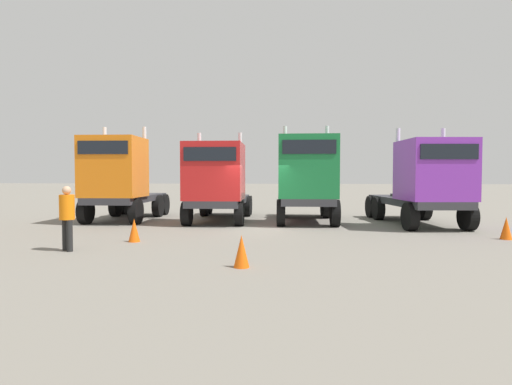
{
  "coord_description": "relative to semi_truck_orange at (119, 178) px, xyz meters",
  "views": [
    {
      "loc": [
        1.78,
        -15.92,
        2.05
      ],
      "look_at": [
        -0.39,
        3.1,
        1.3
      ],
      "focal_mm": 28.7,
      "sensor_mm": 36.0,
      "label": 1
    }
  ],
  "objects": [
    {
      "name": "semi_truck_purple",
      "position": [
        13.26,
        -0.44,
        -0.15
      ],
      "size": [
        3.29,
        6.52,
        4.07
      ],
      "rotation": [
        0.0,
        0.0,
        -1.45
      ],
      "color": "#333338",
      "rests_on": "ground"
    },
    {
      "name": "semi_truck_green",
      "position": [
        8.44,
        0.24,
        0.01
      ],
      "size": [
        2.78,
        5.98,
        4.34
      ],
      "rotation": [
        0.0,
        0.0,
        -1.53
      ],
      "color": "#333338",
      "rests_on": "ground"
    },
    {
      "name": "semi_truck_orange",
      "position": [
        0.0,
        0.0,
        0.0
      ],
      "size": [
        2.9,
        5.84,
        4.37
      ],
      "rotation": [
        0.0,
        0.0,
        -1.51
      ],
      "color": "#333338",
      "rests_on": "ground"
    },
    {
      "name": "traffic_cone_near",
      "position": [
        14.87,
        -3.63,
        -1.6
      ],
      "size": [
        0.36,
        0.36,
        0.74
      ],
      "primitive_type": "cone",
      "color": "#F2590C",
      "rests_on": "ground"
    },
    {
      "name": "traffic_cone_mid",
      "position": [
        3.02,
        -5.47,
        -1.6
      ],
      "size": [
        0.36,
        0.36,
        0.73
      ],
      "primitive_type": "cone",
      "color": "#F2590C",
      "rests_on": "ground"
    },
    {
      "name": "ground",
      "position": [
        6.49,
        -1.8,
        -1.97
      ],
      "size": [
        200.0,
        200.0,
        0.0
      ],
      "primitive_type": "plane",
      "color": "slate"
    },
    {
      "name": "traffic_cone_far",
      "position": [
        6.91,
        -8.67,
        -1.6
      ],
      "size": [
        0.36,
        0.36,
        0.73
      ],
      "primitive_type": "cone",
      "color": "#F2590C",
      "rests_on": "ground"
    },
    {
      "name": "semi_truck_red",
      "position": [
        4.5,
        0.13,
        -0.14
      ],
      "size": [
        2.91,
        6.57,
        4.07
      ],
      "rotation": [
        0.0,
        0.0,
        -1.51
      ],
      "color": "#333338",
      "rests_on": "ground"
    },
    {
      "name": "visitor_in_hivis",
      "position": [
        1.84,
        -7.19,
        -0.93
      ],
      "size": [
        0.56,
        0.56,
        1.79
      ],
      "rotation": [
        0.0,
        0.0,
        4.09
      ],
      "color": "black",
      "rests_on": "ground"
    }
  ]
}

